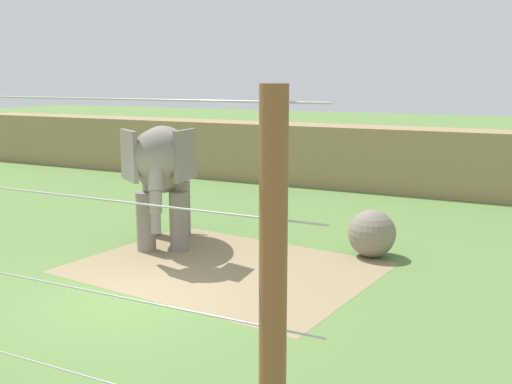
# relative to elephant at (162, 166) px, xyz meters

# --- Properties ---
(ground_plane) EXTENTS (120.00, 120.00, 0.00)m
(ground_plane) POSITION_rel_elephant_xyz_m (1.39, -3.27, -1.88)
(ground_plane) COLOR #5B7F3D
(dirt_patch) EXTENTS (6.33, 5.07, 0.01)m
(dirt_patch) POSITION_rel_elephant_xyz_m (2.10, -0.84, -1.87)
(dirt_patch) COLOR #937F5B
(dirt_patch) RESTS_ON ground
(embankment_wall) EXTENTS (36.00, 1.80, 2.19)m
(embankment_wall) POSITION_rel_elephant_xyz_m (1.39, 9.49, -0.78)
(embankment_wall) COLOR #997F56
(embankment_wall) RESTS_ON ground
(elephant) EXTENTS (2.73, 3.45, 2.83)m
(elephant) POSITION_rel_elephant_xyz_m (0.00, 0.00, 0.00)
(elephant) COLOR gray
(elephant) RESTS_ON ground
(enrichment_ball) EXTENTS (1.04, 1.04, 1.04)m
(enrichment_ball) POSITION_rel_elephant_xyz_m (4.58, 1.32, -1.35)
(enrichment_ball) COLOR gray
(enrichment_ball) RESTS_ON ground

